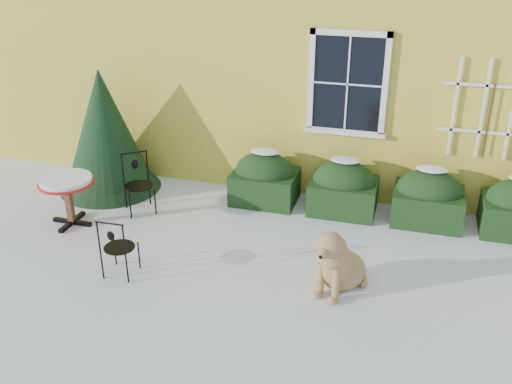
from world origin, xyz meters
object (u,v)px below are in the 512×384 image
(bistro_table, at_px, (67,186))
(dog, at_px, (337,264))
(patio_chair_far, at_px, (138,183))
(evergreen_shrub, at_px, (106,142))
(patio_chair_near, at_px, (118,247))

(bistro_table, distance_m, dog, 4.25)
(bistro_table, relative_size, patio_chair_far, 0.88)
(evergreen_shrub, relative_size, patio_chair_near, 2.48)
(evergreen_shrub, distance_m, bistro_table, 1.38)
(patio_chair_far, bearing_deg, evergreen_shrub, 105.39)
(evergreen_shrub, height_order, patio_chair_near, evergreen_shrub)
(patio_chair_near, relative_size, dog, 0.85)
(patio_chair_near, relative_size, patio_chair_far, 0.89)
(bistro_table, height_order, dog, dog)
(evergreen_shrub, relative_size, dog, 2.11)
(evergreen_shrub, relative_size, patio_chair_far, 2.21)
(patio_chair_near, bearing_deg, patio_chair_far, -72.89)
(bistro_table, bearing_deg, evergreen_shrub, 93.55)
(dog, bearing_deg, patio_chair_near, -151.62)
(evergreen_shrub, xyz_separation_m, bistro_table, (0.08, -1.36, -0.20))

